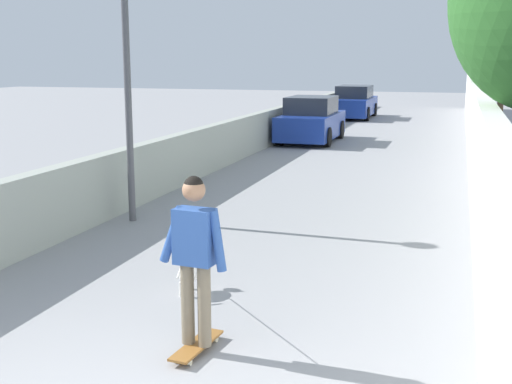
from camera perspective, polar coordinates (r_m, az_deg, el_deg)
The scene contains 10 objects.
ground_plane at distance 18.38m, azimuth 8.12°, elevation 2.47°, with size 80.00×80.00×0.00m, color gray.
wall_left at distance 17.18m, azimuth -3.55°, elevation 3.90°, with size 48.00×0.30×1.16m, color #999E93.
fence_right at distance 16.06m, azimuth 18.51°, elevation 4.43°, with size 48.00×0.30×2.06m, color silver.
tree_right_near at distance 22.99m, azimuth 20.57°, elevation 12.19°, with size 2.74×2.74×4.80m.
lamp_post at distance 11.64m, azimuth -11.04°, elevation 11.38°, with size 0.36×0.36×4.15m.
skateboard at distance 6.68m, azimuth -5.11°, elevation -12.98°, with size 0.82×0.28×0.08m.
person_skateboarder at distance 6.33m, azimuth -5.26°, elevation -4.77°, with size 0.26×0.71×1.67m.
dog at distance 8.18m, azimuth -5.53°, elevation -6.77°, with size 1.87×0.83×1.06m.
car_near at distance 22.90m, azimuth 4.75°, elevation 6.10°, with size 3.90×1.80×1.54m.
car_far at distance 32.37m, azimuth 8.42°, elevation 7.56°, with size 4.35×1.80×1.54m.
Camera 1 is at (-3.95, -2.76, 2.82)m, focal length 46.65 mm.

